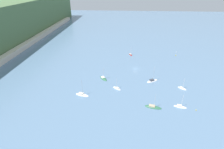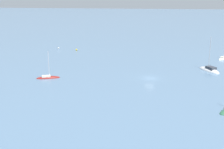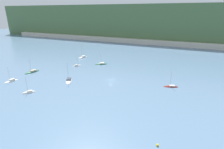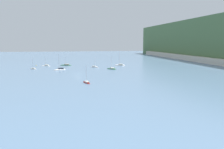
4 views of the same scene
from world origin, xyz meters
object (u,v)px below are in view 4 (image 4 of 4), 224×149
(sailboat_0, at_px, (120,65))
(sailboat_6, at_px, (33,69))
(sailboat_3, at_px, (46,66))
(sailboat_4, at_px, (87,83))
(sailboat_5, at_px, (112,69))
(sailboat_2, at_px, (66,65))
(mooring_buoy_0, at_px, (36,66))
(sailboat_1, at_px, (95,67))
(sailboat_7, at_px, (60,70))

(sailboat_0, height_order, sailboat_6, sailboat_0)
(sailboat_0, relative_size, sailboat_3, 1.39)
(sailboat_0, height_order, sailboat_4, sailboat_0)
(sailboat_5, height_order, sailboat_6, sailboat_5)
(sailboat_3, bearing_deg, sailboat_5, 162.35)
(sailboat_0, bearing_deg, sailboat_2, 3.77)
(sailboat_4, relative_size, sailboat_6, 1.01)
(sailboat_2, relative_size, sailboat_3, 1.13)
(mooring_buoy_0, bearing_deg, sailboat_5, 60.00)
(sailboat_0, height_order, sailboat_3, sailboat_0)
(sailboat_0, xyz_separation_m, sailboat_3, (-6.82, -53.58, 0.02))
(sailboat_0, xyz_separation_m, sailboat_2, (-8.20, -39.39, -0.03))
(sailboat_3, xyz_separation_m, sailboat_4, (72.33, 24.43, -0.05))
(sailboat_0, bearing_deg, sailboat_5, 79.44)
(sailboat_5, bearing_deg, sailboat_2, 9.93)
(sailboat_1, height_order, sailboat_5, sailboat_5)
(sailboat_3, xyz_separation_m, mooring_buoy_0, (-2.30, -7.28, 0.12))
(sailboat_0, distance_m, sailboat_1, 21.36)
(sailboat_2, xyz_separation_m, sailboat_7, (27.43, -3.16, 0.03))
(sailboat_2, distance_m, sailboat_4, 74.42)
(sailboat_3, xyz_separation_m, sailboat_7, (26.05, 11.03, -0.02))
(sailboat_4, bearing_deg, sailboat_2, -10.51)
(sailboat_3, relative_size, mooring_buoy_0, 15.18)
(sailboat_7, bearing_deg, sailboat_4, 75.63)
(sailboat_6, bearing_deg, sailboat_1, -135.06)
(sailboat_6, bearing_deg, sailboat_7, -164.04)
(sailboat_4, xyz_separation_m, mooring_buoy_0, (-74.63, -31.71, 0.18))
(mooring_buoy_0, bearing_deg, sailboat_2, 87.55)
(sailboat_2, relative_size, mooring_buoy_0, 17.15)
(sailboat_7, xyz_separation_m, mooring_buoy_0, (-28.35, -18.31, 0.14))
(sailboat_0, xyz_separation_m, mooring_buoy_0, (-9.12, -60.86, 0.14))
(mooring_buoy_0, bearing_deg, sailboat_7, 32.85)
(sailboat_4, height_order, sailboat_6, sailboat_4)
(sailboat_1, xyz_separation_m, mooring_buoy_0, (-17.51, -41.21, 0.17))
(sailboat_1, distance_m, mooring_buoy_0, 44.77)
(sailboat_3, relative_size, sailboat_6, 1.00)
(sailboat_7, bearing_deg, sailboat_2, -127.08)
(sailboat_5, bearing_deg, sailboat_3, 22.13)
(sailboat_3, height_order, sailboat_4, sailboat_4)
(sailboat_2, relative_size, sailboat_5, 1.00)
(sailboat_3, relative_size, sailboat_5, 0.88)
(sailboat_5, bearing_deg, mooring_buoy_0, 23.97)
(sailboat_1, bearing_deg, sailboat_4, -63.01)
(sailboat_4, relative_size, sailboat_7, 0.72)
(sailboat_2, height_order, sailboat_6, sailboat_2)
(sailboat_3, xyz_separation_m, sailboat_5, (27.09, 43.65, -0.05))
(sailboat_0, distance_m, mooring_buoy_0, 61.54)
(sailboat_3, height_order, sailboat_7, sailboat_7)
(sailboat_6, xyz_separation_m, sailboat_7, (7.78, 17.00, 0.03))
(sailboat_1, xyz_separation_m, sailboat_5, (11.89, 9.72, -0.01))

